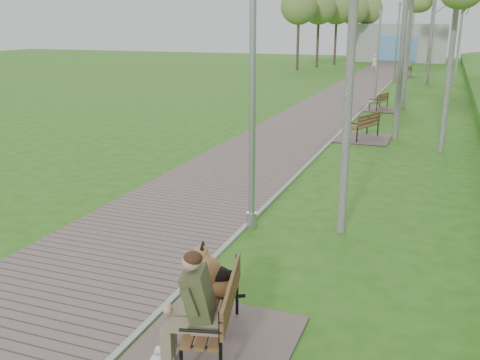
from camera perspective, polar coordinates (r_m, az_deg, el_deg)
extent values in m
plane|color=#2E6216|center=(12.97, 3.64, -2.03)|extent=(120.00, 120.00, 0.00)
cube|color=#74625E|center=(33.94, 11.72, 9.20)|extent=(3.50, 67.00, 0.04)
cube|color=#999993|center=(33.71, 14.69, 8.97)|extent=(0.10, 67.00, 0.05)
cube|color=#9E9E99|center=(63.01, 16.62, 13.87)|extent=(10.00, 5.00, 4.00)
cube|color=#5A90C8|center=(60.44, 16.37, 13.33)|extent=(4.00, 0.20, 2.60)
cube|color=#74625E|center=(7.37, -2.69, -17.21)|extent=(2.00, 2.23, 0.04)
cube|color=brown|center=(7.13, -3.13, -13.91)|extent=(0.89, 1.74, 0.04)
cube|color=brown|center=(6.95, -0.94, -11.92)|extent=(0.45, 1.63, 0.37)
cube|color=#74625E|center=(20.16, 12.97, 4.34)|extent=(1.92, 2.13, 0.04)
cube|color=brown|center=(20.08, 12.92, 5.63)|extent=(1.04, 1.66, 0.04)
cube|color=brown|center=(19.91, 13.61, 6.34)|extent=(0.63, 1.50, 0.35)
cube|color=#74625E|center=(27.18, 14.60, 7.27)|extent=(1.65, 1.83, 0.04)
cube|color=brown|center=(27.12, 14.56, 8.10)|extent=(0.77, 1.43, 0.04)
cube|color=brown|center=(27.01, 15.03, 8.56)|extent=(0.41, 1.33, 0.30)
cube|color=#74625E|center=(45.38, 17.29, 10.55)|extent=(1.62, 1.80, 0.04)
cube|color=brown|center=(45.35, 17.27, 11.04)|extent=(0.92, 1.39, 0.04)
cube|color=brown|center=(45.41, 17.56, 11.33)|extent=(0.59, 1.24, 0.30)
cylinder|color=#9A9DA2|center=(11.14, 1.24, -4.27)|extent=(0.22, 0.22, 0.32)
cylinder|color=#9A9DA2|center=(10.52, 1.33, 8.75)|extent=(0.13, 0.13, 5.39)
cylinder|color=#9A9DA2|center=(30.56, 14.19, 8.49)|extent=(0.18, 0.18, 0.28)
cylinder|color=#9A9DA2|center=(30.36, 14.48, 12.55)|extent=(0.11, 0.11, 4.62)
cylinder|color=#9A9DA2|center=(30.31, 14.81, 16.99)|extent=(0.17, 0.17, 0.23)
cylinder|color=#9A9DA2|center=(40.14, 16.09, 10.17)|extent=(0.21, 0.21, 0.32)
cylinder|color=#9A9DA2|center=(39.97, 16.38, 13.69)|extent=(0.13, 0.13, 5.27)
cylinder|color=#9A9DA2|center=(39.96, 16.70, 17.53)|extent=(0.19, 0.19, 0.26)
cylinder|color=#9A9DA2|center=(53.30, 17.65, 11.45)|extent=(0.21, 0.21, 0.32)
cylinder|color=#9A9DA2|center=(53.18, 17.89, 14.12)|extent=(0.13, 0.13, 5.31)
cylinder|color=#9A9DA2|center=(53.17, 18.15, 17.02)|extent=(0.19, 0.19, 0.27)
imported|color=silver|center=(47.99, 14.15, 12.00)|extent=(0.60, 0.41, 1.59)
cylinder|color=silver|center=(10.38, 11.97, 16.73)|extent=(0.17, 0.17, 8.43)
cylinder|color=silver|center=(18.44, 21.82, 14.24)|extent=(0.17, 0.17, 7.52)
cylinder|color=silver|center=(27.30, 17.82, 17.19)|extent=(0.19, 0.19, 9.63)
cylinder|color=silver|center=(39.76, 22.58, 15.63)|extent=(0.18, 0.18, 8.74)
cylinder|color=silver|center=(39.04, 19.86, 15.15)|extent=(0.18, 0.18, 7.72)
cylinder|color=silver|center=(51.68, 19.87, 16.57)|extent=(0.20, 0.20, 10.11)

